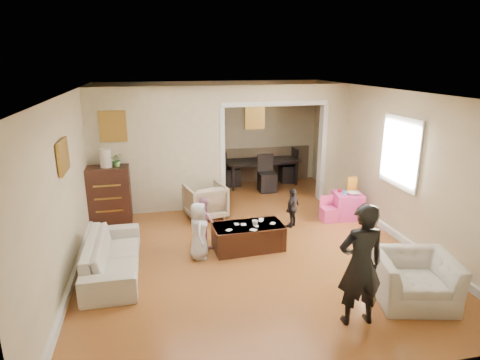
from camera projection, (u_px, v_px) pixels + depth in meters
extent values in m
plane|color=#A8592B|center=(242.00, 239.00, 7.33)|extent=(7.00, 7.00, 0.00)
cube|color=beige|center=(158.00, 151.00, 8.36)|extent=(2.75, 0.18, 2.60)
cube|color=beige|center=(332.00, 143.00, 9.16)|extent=(0.55, 0.18, 2.60)
cube|color=beige|center=(275.00, 93.00, 8.55)|extent=(2.22, 0.18, 0.35)
cube|color=white|center=(401.00, 152.00, 7.08)|extent=(0.03, 0.95, 1.10)
cube|color=brown|center=(113.00, 126.00, 7.94)|extent=(0.45, 0.03, 0.55)
cube|color=brown|center=(63.00, 156.00, 5.69)|extent=(0.03, 0.55, 0.40)
cube|color=brown|center=(255.00, 117.00, 10.29)|extent=(0.45, 0.03, 0.55)
imported|color=beige|center=(113.00, 255.00, 6.11)|extent=(0.75, 1.91, 0.56)
imported|color=tan|center=(205.00, 201.00, 8.25)|extent=(0.89, 0.91, 0.70)
imported|color=beige|center=(414.00, 279.00, 5.37)|extent=(1.16, 1.07, 0.64)
cube|color=#35160F|center=(109.00, 195.00, 7.98)|extent=(0.81, 0.46, 1.12)
cylinder|color=beige|center=(106.00, 158.00, 7.77)|extent=(0.22, 0.22, 0.36)
imported|color=#3B6B2F|center=(117.00, 160.00, 7.82)|extent=(0.25, 0.21, 0.27)
cube|color=#381A11|center=(248.00, 237.00, 6.89)|extent=(1.19, 0.65, 0.44)
imported|color=silver|center=(255.00, 223.00, 6.79)|extent=(0.11, 0.11, 0.09)
cube|color=#E83D9E|center=(347.00, 205.00, 8.26)|extent=(0.61, 0.61, 0.52)
cube|color=yellow|center=(352.00, 184.00, 8.26)|extent=(0.21, 0.10, 0.30)
cylinder|color=#29CECE|center=(345.00, 192.00, 8.11)|extent=(0.08, 0.08, 0.08)
cube|color=red|center=(340.00, 191.00, 8.27)|extent=(0.09, 0.07, 0.05)
imported|color=silver|center=(353.00, 194.00, 8.08)|extent=(0.25, 0.25, 0.05)
imported|color=black|center=(260.00, 171.00, 10.50)|extent=(1.95, 1.19, 0.66)
imported|color=black|center=(360.00, 265.00, 4.80)|extent=(0.58, 0.39, 1.54)
imported|color=silver|center=(199.00, 231.00, 6.50)|extent=(0.35, 0.49, 0.94)
imported|color=#C57B94|center=(204.00, 222.00, 6.97)|extent=(0.47, 0.52, 0.87)
imported|color=black|center=(293.00, 208.00, 7.76)|extent=(0.46, 0.45, 0.78)
cube|color=white|center=(237.00, 224.00, 6.86)|extent=(0.07, 0.09, 0.00)
cube|color=white|center=(244.00, 224.00, 6.85)|extent=(0.10, 0.12, 0.00)
cube|color=white|center=(257.00, 226.00, 6.78)|extent=(0.07, 0.09, 0.00)
cube|color=white|center=(253.00, 230.00, 6.63)|extent=(0.14, 0.14, 0.00)
cube|color=white|center=(261.00, 221.00, 7.00)|extent=(0.10, 0.10, 0.00)
cube|color=white|center=(261.00, 219.00, 7.08)|extent=(0.11, 0.12, 0.00)
cube|color=white|center=(229.00, 230.00, 6.63)|extent=(0.13, 0.12, 0.00)
cube|color=white|center=(273.00, 223.00, 6.90)|extent=(0.12, 0.12, 0.00)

